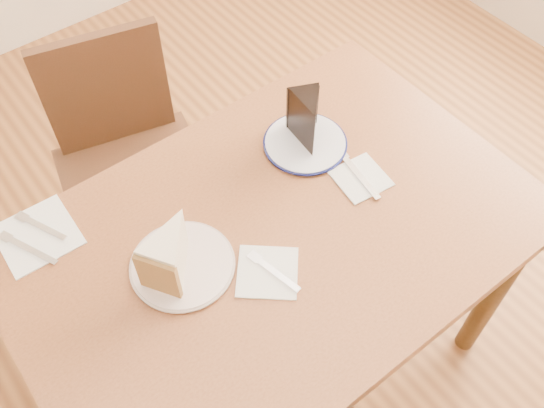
{
  "coord_description": "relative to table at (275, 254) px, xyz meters",
  "views": [
    {
      "loc": [
        -0.48,
        -0.61,
        1.9
      ],
      "look_at": [
        0.02,
        0.04,
        0.8
      ],
      "focal_mm": 40.0,
      "sensor_mm": 36.0,
      "label": 1
    }
  ],
  "objects": [
    {
      "name": "ground",
      "position": [
        0.0,
        0.0,
        -0.65
      ],
      "size": [
        4.0,
        4.0,
        0.0
      ],
      "primitive_type": "plane",
      "color": "#552F16",
      "rests_on": "ground"
    },
    {
      "name": "table",
      "position": [
        0.0,
        0.0,
        0.0
      ],
      "size": [
        1.2,
        0.8,
        0.75
      ],
      "color": "#542B16",
      "rests_on": "ground"
    },
    {
      "name": "chair_far",
      "position": [
        -0.09,
        0.61,
        -0.17
      ],
      "size": [
        0.52,
        0.52,
        0.87
      ],
      "rotation": [
        0.0,
        0.0,
        2.9
      ],
      "color": "black",
      "rests_on": "ground"
    },
    {
      "name": "plate_cream",
      "position": [
        -0.22,
        0.05,
        0.1
      ],
      "size": [
        0.22,
        0.22,
        0.01
      ],
      "primitive_type": "cylinder",
      "color": "silver",
      "rests_on": "table"
    },
    {
      "name": "plate_navy",
      "position": [
        0.22,
        0.16,
        0.1
      ],
      "size": [
        0.2,
        0.2,
        0.01
      ],
      "primitive_type": "cylinder",
      "color": "white",
      "rests_on": "table"
    },
    {
      "name": "carrot_cake",
      "position": [
        -0.23,
        0.06,
        0.17
      ],
      "size": [
        0.16,
        0.14,
        0.11
      ],
      "primitive_type": null,
      "rotation": [
        0.0,
        0.0,
        -1.01
      ],
      "color": "beige",
      "rests_on": "plate_cream"
    },
    {
      "name": "chocolate_cake",
      "position": [
        0.23,
        0.16,
        0.17
      ],
      "size": [
        0.12,
        0.13,
        0.13
      ],
      "primitive_type": null,
      "rotation": [
        0.0,
        0.0,
        2.71
      ],
      "color": "black",
      "rests_on": "plate_navy"
    },
    {
      "name": "napkin_cream",
      "position": [
        -0.08,
        -0.08,
        0.1
      ],
      "size": [
        0.19,
        0.19,
        0.0
      ],
      "primitive_type": "cube",
      "rotation": [
        0.0,
        0.0,
        0.86
      ],
      "color": "white",
      "rests_on": "table"
    },
    {
      "name": "napkin_navy",
      "position": [
        0.26,
        -0.01,
        0.1
      ],
      "size": [
        0.13,
        0.13,
        0.0
      ],
      "primitive_type": "cube",
      "rotation": [
        0.0,
        0.0,
        -0.12
      ],
      "color": "white",
      "rests_on": "table"
    },
    {
      "name": "napkin_spare",
      "position": [
        -0.44,
        0.32,
        0.1
      ],
      "size": [
        0.17,
        0.17,
        0.0
      ],
      "primitive_type": "cube",
      "rotation": [
        0.0,
        0.0,
        -0.03
      ],
      "color": "white",
      "rests_on": "table"
    },
    {
      "name": "fork_cream",
      "position": [
        -0.07,
        -0.09,
        0.1
      ],
      "size": [
        0.04,
        0.14,
        0.0
      ],
      "primitive_type": "cube",
      "rotation": [
        0.0,
        0.0,
        0.2
      ],
      "color": "silver",
      "rests_on": "napkin_cream"
    },
    {
      "name": "knife_navy",
      "position": [
        0.26,
        0.0,
        0.1
      ],
      "size": [
        0.04,
        0.17,
        0.0
      ],
      "primitive_type": "cube",
      "rotation": [
        0.0,
        0.0,
        -0.15
      ],
      "color": "silver",
      "rests_on": "napkin_navy"
    },
    {
      "name": "fork_spare",
      "position": [
        -0.42,
        0.33,
        0.1
      ],
      "size": [
        0.07,
        0.13,
        0.0
      ],
      "primitive_type": "cube",
      "rotation": [
        0.0,
        0.0,
        0.43
      ],
      "color": "silver",
      "rests_on": "napkin_spare"
    },
    {
      "name": "knife_spare",
      "position": [
        -0.47,
        0.3,
        0.1
      ],
      "size": [
        0.08,
        0.15,
        0.0
      ],
      "primitive_type": "cube",
      "rotation": [
        0.0,
        0.0,
        0.43
      ],
      "color": "silver",
      "rests_on": "napkin_spare"
    }
  ]
}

